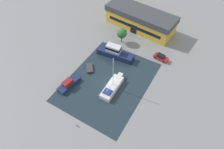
{
  "coord_description": "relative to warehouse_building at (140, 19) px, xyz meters",
  "views": [
    {
      "loc": [
        18.56,
        -29.34,
        43.66
      ],
      "look_at": [
        0.0,
        2.06,
        1.0
      ],
      "focal_mm": 32.0,
      "sensor_mm": 36.0,
      "label": 1
    }
  ],
  "objects": [
    {
      "name": "ground_plane",
      "position": [
        3.38,
        -27.2,
        -3.34
      ],
      "size": [
        440.0,
        440.0,
        0.0
      ],
      "primitive_type": "plane",
      "color": "gray"
    },
    {
      "name": "water_canal",
      "position": [
        3.38,
        -27.2,
        -3.34
      ],
      "size": [
        20.97,
        27.46,
        0.01
      ],
      "primitive_type": "cube",
      "color": "#1E2D38",
      "rests_on": "ground"
    },
    {
      "name": "warehouse_building",
      "position": [
        0.0,
        0.0,
        0.0
      ],
      "size": [
        25.31,
        10.98,
        6.61
      ],
      "rotation": [
        0.0,
        0.0,
        -0.1
      ],
      "color": "gold",
      "rests_on": "ground"
    },
    {
      "name": "quay_tree_near_building",
      "position": [
        -1.68,
        -10.37,
        0.22
      ],
      "size": [
        3.34,
        3.34,
        5.24
      ],
      "color": "brown",
      "rests_on": "ground"
    },
    {
      "name": "parked_car",
      "position": [
        12.66,
        -11.45,
        -2.49
      ],
      "size": [
        4.64,
        2.32,
        1.7
      ],
      "rotation": [
        0.0,
        0.0,
        4.59
      ],
      "color": "maroon",
      "rests_on": "ground"
    },
    {
      "name": "sailboat_moored",
      "position": [
        5.58,
        -28.71,
        -2.58
      ],
      "size": [
        3.19,
        9.68,
        11.22
      ],
      "rotation": [
        0.0,
        0.0,
        0.03
      ],
      "color": "silver",
      "rests_on": "water_canal"
    },
    {
      "name": "motor_cruiser",
      "position": [
        -0.2,
        -17.39,
        -1.87
      ],
      "size": [
        11.92,
        4.14,
        4.06
      ],
      "rotation": [
        0.0,
        0.0,
        1.66
      ],
      "color": "#19234C",
      "rests_on": "water_canal"
    },
    {
      "name": "small_dinghy",
      "position": [
        -3.88,
        -25.85,
        -3.02
      ],
      "size": [
        3.72,
        4.0,
        0.62
      ],
      "rotation": [
        0.0,
        0.0,
        3.82
      ],
      "color": "#23282D",
      "rests_on": "water_canal"
    },
    {
      "name": "cabin_boat",
      "position": [
        -5.19,
        -33.84,
        -2.57
      ],
      "size": [
        3.2,
        7.14,
        2.13
      ],
      "rotation": [
        0.0,
        0.0,
        -0.11
      ],
      "color": "#19234C",
      "rests_on": "water_canal"
    },
    {
      "name": "mooring_bollard",
      "position": [
        4.01,
        -42.4,
        -3.04
      ],
      "size": [
        0.26,
        0.26,
        0.57
      ],
      "color": "#47474C",
      "rests_on": "ground"
    }
  ]
}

